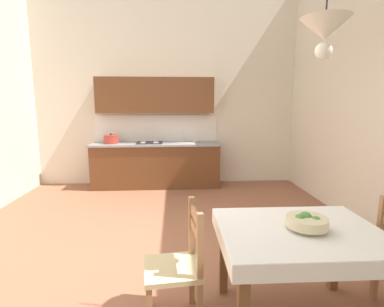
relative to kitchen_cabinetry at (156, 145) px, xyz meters
name	(u,v)px	position (x,y,z in m)	size (l,w,h in m)	color
ground_plane	(162,261)	(0.23, -2.95, -0.91)	(5.96, 7.05, 0.10)	#935B42
wall_back	(167,85)	(0.23, 0.33, 1.22)	(5.96, 0.12, 4.16)	silver
kitchen_cabinetry	(156,145)	(0.00, 0.00, 0.00)	(2.57, 0.63, 2.20)	brown
dining_table	(299,246)	(1.31, -3.98, -0.24)	(1.20, 0.95, 0.75)	brown
dining_chair_tv_side	(178,267)	(0.40, -3.91, -0.41)	(0.46, 0.46, 0.93)	#D1BC89
fruit_bowl	(307,222)	(1.35, -3.99, -0.04)	(0.30, 0.30, 0.12)	beige
pendant_lamp	(325,30)	(1.36, -4.04, 1.28)	(0.32, 0.32, 0.80)	black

